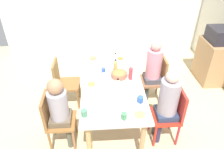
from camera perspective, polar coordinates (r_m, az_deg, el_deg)
ground_plane at (r=3.80m, az=-0.00°, el=-11.55°), size 5.99×5.99×0.00m
wall_left at (r=5.41m, az=-1.92°, el=18.79°), size 0.12×5.04×2.60m
dining_table at (r=3.35m, az=-0.00°, el=-3.37°), size 1.80×0.92×0.77m
chair_0 at (r=3.94m, az=11.84°, el=-0.79°), size 0.40×0.40×0.90m
person_0 at (r=3.81m, az=10.87°, el=1.77°), size 0.30×0.30×1.24m
chair_1 at (r=3.87m, az=-13.00°, el=-1.74°), size 0.40×0.40×0.90m
chair_2 at (r=3.28m, az=15.60°, el=-9.77°), size 0.40×0.40×0.90m
person_2 at (r=3.11m, az=14.61°, el=-6.98°), size 0.30×0.30×1.25m
chair_3 at (r=3.19m, az=-14.99°, el=-11.21°), size 0.40×0.40×0.90m
person_3 at (r=3.04m, az=-13.78°, el=-8.69°), size 0.30×0.30×1.17m
plate_0 at (r=3.92m, az=-5.10°, el=4.26°), size 0.25×0.25×0.04m
plate_1 at (r=3.25m, az=-5.52°, el=-2.71°), size 0.22×0.22×0.04m
plate_2 at (r=2.76m, az=7.45°, el=-10.78°), size 0.25×0.25×0.04m
plate_3 at (r=3.89m, az=2.33°, el=4.19°), size 0.21×0.21×0.04m
bowl_0 at (r=3.41m, az=1.89°, el=0.09°), size 0.26×0.26×0.10m
cup_0 at (r=2.94m, az=7.59°, el=-6.64°), size 0.12×0.08×0.09m
cup_1 at (r=3.35m, az=-2.20°, el=-0.53°), size 0.11×0.08×0.10m
cup_2 at (r=2.87m, az=1.54°, el=-7.37°), size 0.12×0.08×0.10m
cup_3 at (r=2.69m, az=3.23°, el=-11.05°), size 0.11×0.07×0.09m
cup_4 at (r=2.74m, az=-7.46°, el=-10.21°), size 0.12×0.08×0.09m
cup_5 at (r=3.50m, az=-2.30°, el=1.02°), size 0.11×0.07×0.09m
bottle_0 at (r=3.03m, az=1.56°, el=-3.18°), size 0.06×0.06×0.24m
bottle_1 at (r=3.70m, az=0.97°, el=4.16°), size 0.06×0.06×0.22m
bottle_2 at (r=3.32m, az=5.04°, el=0.40°), size 0.06×0.06×0.24m
bottle_3 at (r=3.47m, az=0.94°, el=2.13°), size 0.06×0.06×0.25m
side_cabinet at (r=4.94m, az=25.03°, el=3.24°), size 0.70×0.44×0.90m
microwave at (r=4.70m, az=26.75°, el=9.42°), size 0.48×0.36×0.28m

